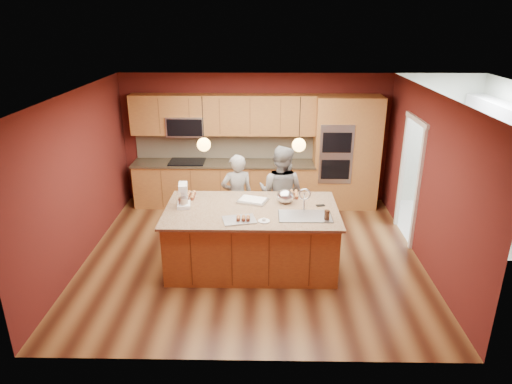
{
  "coord_description": "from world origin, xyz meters",
  "views": [
    {
      "loc": [
        0.18,
        -6.75,
        3.78
      ],
      "look_at": [
        0.06,
        -0.1,
        1.18
      ],
      "focal_mm": 32.0,
      "sensor_mm": 36.0,
      "label": 1
    }
  ],
  "objects_px": {
    "stand_mixer": "(184,197)",
    "mixing_bowl": "(285,196)",
    "island": "(253,237)",
    "person_right": "(281,193)",
    "person_left": "(237,197)"
  },
  "relations": [
    {
      "from": "person_left",
      "to": "stand_mixer",
      "type": "distance_m",
      "value": 1.26
    },
    {
      "from": "island",
      "to": "person_left",
      "type": "relative_size",
      "value": 1.72
    },
    {
      "from": "island",
      "to": "person_right",
      "type": "height_order",
      "value": "person_right"
    },
    {
      "from": "mixing_bowl",
      "to": "stand_mixer",
      "type": "bearing_deg",
      "value": -173.45
    },
    {
      "from": "person_left",
      "to": "stand_mixer",
      "type": "relative_size",
      "value": 4.15
    },
    {
      "from": "person_left",
      "to": "person_right",
      "type": "bearing_deg",
      "value": 166.18
    },
    {
      "from": "person_left",
      "to": "person_right",
      "type": "relative_size",
      "value": 0.91
    },
    {
      "from": "island",
      "to": "mixing_bowl",
      "type": "xyz_separation_m",
      "value": [
        0.51,
        0.26,
        0.59
      ]
    },
    {
      "from": "mixing_bowl",
      "to": "person_right",
      "type": "bearing_deg",
      "value": 93.28
    },
    {
      "from": "person_left",
      "to": "person_right",
      "type": "distance_m",
      "value": 0.77
    },
    {
      "from": "stand_mixer",
      "to": "person_right",
      "type": "bearing_deg",
      "value": 23.47
    },
    {
      "from": "stand_mixer",
      "to": "mixing_bowl",
      "type": "distance_m",
      "value": 1.6
    },
    {
      "from": "island",
      "to": "person_left",
      "type": "bearing_deg",
      "value": 106.54
    },
    {
      "from": "stand_mixer",
      "to": "mixing_bowl",
      "type": "xyz_separation_m",
      "value": [
        1.58,
        0.18,
        -0.05
      ]
    },
    {
      "from": "person_right",
      "to": "stand_mixer",
      "type": "relative_size",
      "value": 4.57
    }
  ]
}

